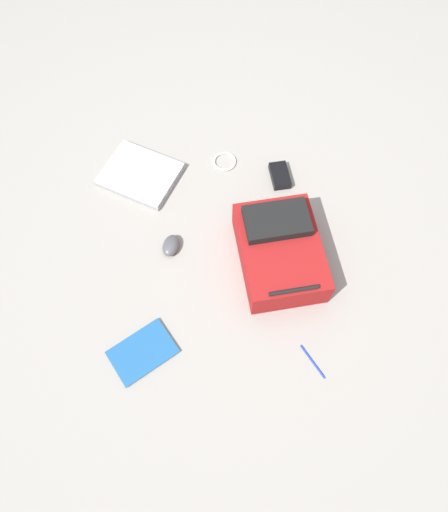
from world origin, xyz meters
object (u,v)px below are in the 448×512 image
Objects in this scene: computer_mouse at (171,246)px; pen_black at (313,361)px; cable_coil at (225,161)px; laptop at (140,174)px; backpack at (280,250)px; power_brick at (280,176)px; book_comic at (143,352)px.

computer_mouse is 0.68× the size of pen_black.
pen_black is at bearing 115.69° from cable_coil.
laptop is at bearing 17.67° from cable_coil.
computer_mouse is at bearing -34.83° from pen_black.
cable_coil reaches higher than pen_black.
cable_coil is at bearing -162.33° from laptop.
pen_black is (-0.16, 0.42, -0.08)m from backpack.
backpack is at bearing -69.53° from pen_black.
pen_black is at bearing 153.04° from computer_mouse.
computer_mouse is at bearing 43.11° from power_brick.
computer_mouse is (-0.20, 0.35, 0.01)m from laptop.
book_comic is 2.63× the size of cable_coil.
book_comic is 0.99m from power_brick.
backpack is 0.45m from pen_black.
laptop is 0.82m from book_comic.
backpack is at bearing 151.24° from laptop.
backpack is 4.93× the size of computer_mouse.
laptop is 0.39m from cable_coil.
backpack reaches higher than pen_black.
backpack is at bearing -172.64° from computer_mouse.
laptop is at bearing -52.85° from computer_mouse.
book_comic and cable_coil have the same top height.
laptop is at bearing -78.93° from book_comic.
backpack reaches higher than power_brick.
book_comic is 2.14× the size of power_brick.
backpack is at bearing 91.94° from power_brick.
pen_black is (-0.43, 0.90, -0.00)m from cable_coil.
backpack is 0.74m from laptop.
laptop reaches higher than pen_black.
power_brick is at bearing -88.06° from backpack.
laptop is 2.67× the size of pen_black.
cable_coil is 0.73× the size of pen_black.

